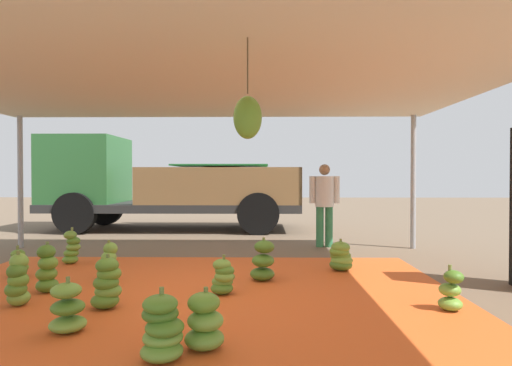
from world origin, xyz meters
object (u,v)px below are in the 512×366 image
object	(u,v)px
banana_bunch_1	(67,309)
banana_bunch_11	(341,257)
banana_bunch_6	(451,292)
banana_bunch_3	(162,329)
banana_bunch_7	(223,277)
banana_bunch_12	(263,262)
banana_bunch_5	(107,284)
banana_bunch_8	(18,282)
banana_bunch_13	(72,248)
cargo_truck_main	(162,184)
worker_0	(324,199)
banana_bunch_0	(205,323)
banana_bunch_10	(47,270)
banana_bunch_4	(18,264)
banana_bunch_9	(108,263)

from	to	relation	value
banana_bunch_1	banana_bunch_11	xyz separation A→B (m)	(2.88, 2.59, -0.00)
banana_bunch_11	banana_bunch_6	bearing A→B (deg)	-67.30
banana_bunch_3	banana_bunch_6	xyz separation A→B (m)	(2.70, 1.25, -0.04)
banana_bunch_7	banana_bunch_12	xyz separation A→B (m)	(0.47, 0.65, 0.05)
banana_bunch_5	banana_bunch_8	xyz separation A→B (m)	(-0.97, 0.04, 0.01)
banana_bunch_13	cargo_truck_main	world-z (taller)	cargo_truck_main
banana_bunch_5	worker_0	distance (m)	5.01
banana_bunch_6	banana_bunch_12	bearing A→B (deg)	147.11
banana_bunch_5	worker_0	size ratio (longest dim) A/B	0.35
banana_bunch_3	banana_bunch_12	bearing A→B (deg)	73.06
banana_bunch_6	banana_bunch_13	size ratio (longest dim) A/B	0.82
banana_bunch_0	banana_bunch_10	world-z (taller)	banana_bunch_10
banana_bunch_10	cargo_truck_main	distance (m)	6.32
banana_bunch_1	banana_bunch_5	distance (m)	0.73
banana_bunch_7	banana_bunch_11	bearing A→B (deg)	39.00
banana_bunch_4	banana_bunch_7	xyz separation A→B (m)	(2.88, -0.80, 0.01)
banana_bunch_6	banana_bunch_8	xyz separation A→B (m)	(-4.54, 0.07, 0.07)
banana_bunch_3	banana_bunch_8	bearing A→B (deg)	144.28
banana_bunch_0	banana_bunch_6	world-z (taller)	banana_bunch_0
banana_bunch_1	banana_bunch_10	xyz separation A→B (m)	(-0.83, 1.31, 0.06)
banana_bunch_12	banana_bunch_11	bearing A→B (deg)	29.81
cargo_truck_main	banana_bunch_4	bearing A→B (deg)	-97.48
banana_bunch_8	worker_0	world-z (taller)	worker_0
banana_bunch_0	banana_bunch_8	world-z (taller)	banana_bunch_8
banana_bunch_3	banana_bunch_8	world-z (taller)	banana_bunch_8
banana_bunch_4	cargo_truck_main	size ratio (longest dim) A/B	0.07
banana_bunch_3	banana_bunch_11	size ratio (longest dim) A/B	1.16
banana_bunch_1	banana_bunch_6	distance (m)	3.74
banana_bunch_1	banana_bunch_3	xyz separation A→B (m)	(0.97, -0.57, 0.03)
banana_bunch_9	banana_bunch_11	size ratio (longest dim) A/B	1.14
banana_bunch_8	worker_0	distance (m)	5.58
banana_bunch_9	banana_bunch_13	distance (m)	1.51
banana_bunch_12	cargo_truck_main	distance (m)	6.28
banana_bunch_7	banana_bunch_13	world-z (taller)	banana_bunch_13
banana_bunch_9	banana_bunch_13	bearing A→B (deg)	130.90
banana_bunch_12	worker_0	size ratio (longest dim) A/B	0.35
banana_bunch_6	worker_0	distance (m)	4.22
banana_bunch_6	banana_bunch_10	distance (m)	4.55
banana_bunch_8	banana_bunch_11	size ratio (longest dim) A/B	1.25
banana_bunch_9	worker_0	bearing A→B (deg)	41.73
banana_bunch_1	banana_bunch_3	distance (m)	1.13
banana_bunch_6	banana_bunch_4	bearing A→B (deg)	165.14
banana_bunch_12	banana_bunch_10	bearing A→B (deg)	-166.39
banana_bunch_11	banana_bunch_4	bearing A→B (deg)	-173.61
banana_bunch_6	worker_0	world-z (taller)	worker_0
banana_bunch_0	banana_bunch_6	bearing A→B (deg)	23.51
banana_bunch_3	banana_bunch_6	world-z (taller)	banana_bunch_3
cargo_truck_main	banana_bunch_3	bearing A→B (deg)	-77.08
banana_bunch_11	banana_bunch_7	bearing A→B (deg)	-141.00
banana_bunch_5	banana_bunch_13	size ratio (longest dim) A/B	0.99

